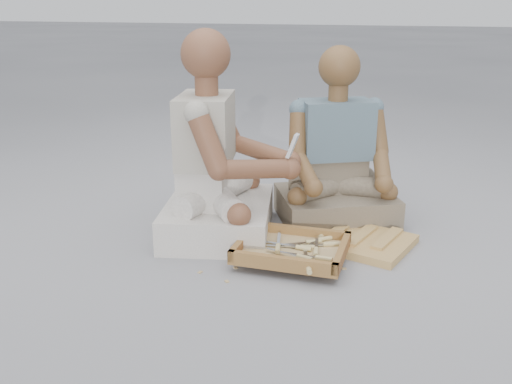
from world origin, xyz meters
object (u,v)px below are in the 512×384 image
(tool_tray, at_px, (292,249))
(craftsman, at_px, (217,168))
(carved_panel, at_px, (349,238))
(companion, at_px, (337,164))

(tool_tray, height_order, craftsman, craftsman)
(carved_panel, distance_m, tool_tray, 0.36)
(carved_panel, height_order, tool_tray, tool_tray)
(tool_tray, height_order, companion, companion)
(craftsman, bearing_deg, carved_panel, 84.04)
(companion, bearing_deg, carved_panel, 85.94)
(carved_panel, distance_m, companion, 0.42)
(tool_tray, relative_size, craftsman, 0.49)
(carved_panel, relative_size, craftsman, 0.57)
(carved_panel, xyz_separation_m, companion, (-0.14, 0.29, 0.28))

